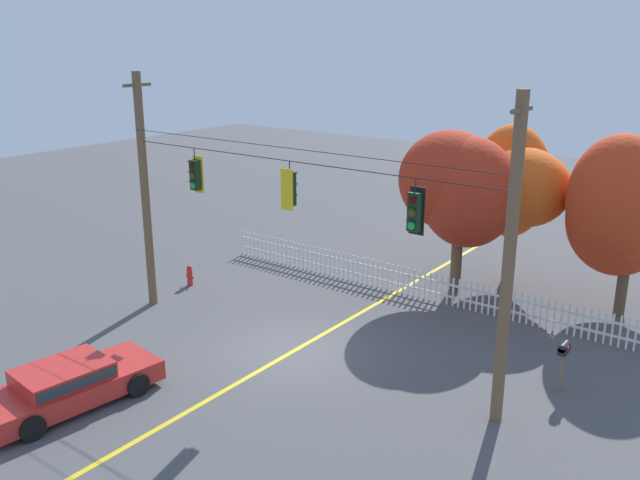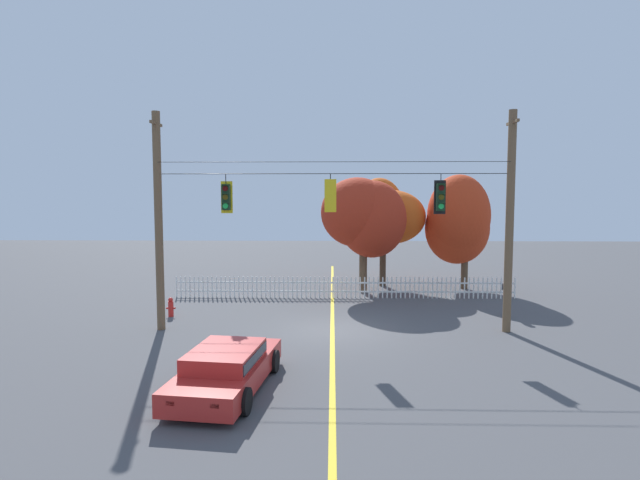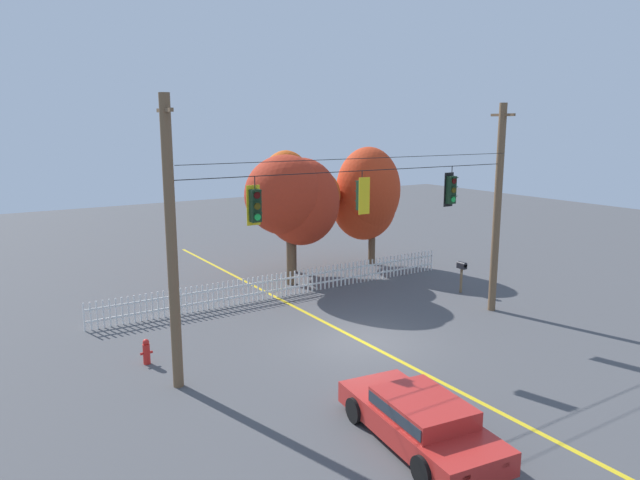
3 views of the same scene
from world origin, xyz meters
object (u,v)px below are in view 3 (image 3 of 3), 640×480
Objects in this scene: roadside_mailbox at (462,267)px; fire_hydrant at (146,352)px; autumn_maple_mid at (296,195)px; parked_car at (420,418)px; autumn_maple_near_fence at (294,199)px; traffic_signal_westbound_side at (451,190)px; traffic_signal_northbound_secondary at (255,206)px; traffic_signal_northbound_primary at (362,195)px; autumn_oak_far_east at (366,195)px.

fire_hydrant is at bearing -178.39° from roadside_mailbox.
parked_car is (-5.72, -15.56, -3.34)m from autumn_maple_mid.
traffic_signal_westbound_side is at bearing -72.98° from autumn_maple_near_fence.
roadside_mailbox is at bearing 12.30° from traffic_signal_northbound_secondary.
traffic_signal_northbound_primary is 11.45m from autumn_oak_far_east.
autumn_maple_mid reaches higher than traffic_signal_westbound_side.
traffic_signal_westbound_side is at bearing -10.82° from fire_hydrant.
autumn_maple_near_fence is (-2.30, 7.52, -0.96)m from traffic_signal_westbound_side.
autumn_maple_mid is (6.93, 9.59, -1.08)m from traffic_signal_northbound_secondary.
parked_car reaches higher than fire_hydrant.
traffic_signal_westbound_side is at bearing -143.76° from roadside_mailbox.
fire_hydrant is at bearing 116.85° from parked_car.
autumn_oak_far_east reaches higher than traffic_signal_northbound_primary.
fire_hydrant is 0.58× the size of roadside_mailbox.
roadside_mailbox is (14.13, 0.40, 0.75)m from fire_hydrant.
roadside_mailbox is at bearing -86.02° from autumn_oak_far_east.
parked_car is at bearing -110.17° from autumn_maple_mid.
traffic_signal_northbound_secondary reaches higher than fire_hydrant.
traffic_signal_northbound_secondary is 1.03× the size of traffic_signal_northbound_primary.
traffic_signal_northbound_primary is 0.29× the size of parked_car.
roadside_mailbox is (10.06, 8.43, 0.54)m from parked_car.
autumn_maple_near_fence is 5.41m from autumn_oak_far_east.
autumn_oak_far_east is 7.04m from roadside_mailbox.
parked_car is (-4.41, -13.49, -3.46)m from autumn_maple_near_fence.
traffic_signal_westbound_side reaches higher than roadside_mailbox.
traffic_signal_northbound_primary is 7.91m from parked_car.
traffic_signal_northbound_secondary is at bearing -167.70° from roadside_mailbox.
roadside_mailbox is at bearing -58.64° from autumn_maple_mid.
traffic_signal_westbound_side is at bearing 41.69° from parked_car.
autumn_oak_far_east reaches higher than autumn_maple_near_fence.
traffic_signal_northbound_secondary is at bearing -180.00° from traffic_signal_westbound_side.
traffic_signal_westbound_side is 0.31× the size of parked_car.
traffic_signal_northbound_secondary is 0.24× the size of autumn_maple_near_fence.
autumn_maple_near_fence is at bearing 53.19° from traffic_signal_northbound_secondary.
traffic_signal_northbound_secondary is at bearing -35.84° from fire_hydrant.
autumn_maple_mid is (3.06, 9.61, -1.13)m from traffic_signal_northbound_primary.
traffic_signal_westbound_side is 9.53m from autumn_oak_far_east.
traffic_signal_northbound_secondary reaches higher than parked_car.
autumn_oak_far_east is (6.95, 9.01, -1.32)m from traffic_signal_northbound_primary.
fire_hydrant is at bearing 162.82° from traffic_signal_northbound_primary.
parked_car is 13.14m from roadside_mailbox.
traffic_signal_northbound_secondary is at bearing -125.87° from autumn_maple_mid.
traffic_signal_westbound_side is 0.25× the size of autumn_maple_near_fence.
autumn_maple_near_fence is 7.46× the size of fire_hydrant.
autumn_maple_near_fence is at bearing 138.19° from roadside_mailbox.
traffic_signal_westbound_side is at bearing -84.09° from autumn_maple_mid.
autumn_oak_far_east is at bearing 15.80° from autumn_maple_near_fence.
autumn_maple_mid reaches higher than parked_car.
traffic_signal_northbound_secondary and traffic_signal_northbound_primary have the same top height.
parked_car is at bearing -63.15° from fire_hydrant.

